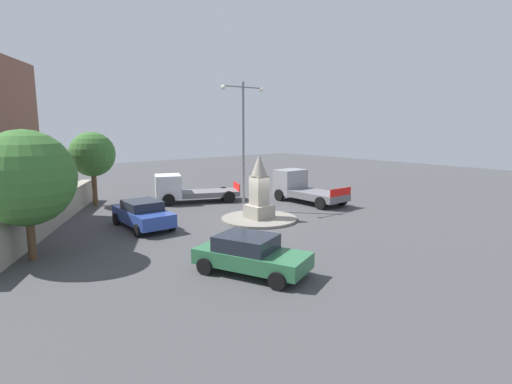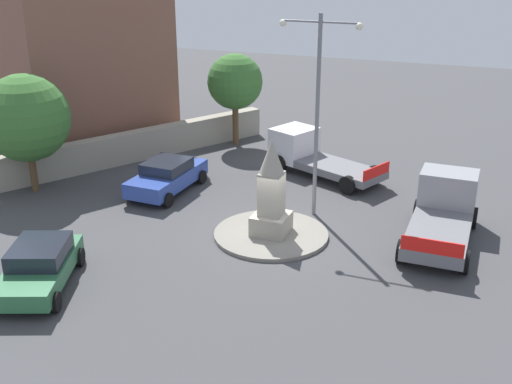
{
  "view_description": "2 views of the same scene",
  "coord_description": "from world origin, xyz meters",
  "px_view_note": "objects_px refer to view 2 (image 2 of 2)",
  "views": [
    {
      "loc": [
        14.66,
        17.33,
        5.46
      ],
      "look_at": [
        0.48,
        0.3,
        1.74
      ],
      "focal_mm": 28.14,
      "sensor_mm": 36.0,
      "label": 1
    },
    {
      "loc": [
        -7.36,
        20.52,
        10.48
      ],
      "look_at": [
        0.23,
        0.99,
        2.15
      ],
      "focal_mm": 44.1,
      "sensor_mm": 36.0,
      "label": 2
    }
  ],
  "objects_px": {
    "monument": "(271,194)",
    "tree_mid_cluster": "(26,118)",
    "truck_grey_parked_left": "(443,211)",
    "car_green_far_side": "(40,265)",
    "car_blue_approaching": "(167,176)",
    "tree_near_wall": "(235,82)",
    "corner_building": "(77,60)",
    "truck_white_parked_right": "(311,154)",
    "streetlamp": "(318,98)"
  },
  "relations": [
    {
      "from": "tree_mid_cluster",
      "to": "car_green_far_side",
      "type": "bearing_deg",
      "value": 130.62
    },
    {
      "from": "truck_white_parked_right",
      "to": "car_blue_approaching",
      "type": "bearing_deg",
      "value": 42.36
    },
    {
      "from": "truck_white_parked_right",
      "to": "streetlamp",
      "type": "bearing_deg",
      "value": 108.0
    },
    {
      "from": "tree_near_wall",
      "to": "tree_mid_cluster",
      "type": "distance_m",
      "value": 11.35
    },
    {
      "from": "streetlamp",
      "to": "truck_white_parked_right",
      "type": "bearing_deg",
      "value": -72.0
    },
    {
      "from": "car_blue_approaching",
      "to": "tree_near_wall",
      "type": "xyz_separation_m",
      "value": [
        -0.04,
        -7.77,
        2.73
      ]
    },
    {
      "from": "car_green_far_side",
      "to": "tree_mid_cluster",
      "type": "distance_m",
      "value": 9.43
    },
    {
      "from": "truck_grey_parked_left",
      "to": "truck_white_parked_right",
      "type": "bearing_deg",
      "value": -36.83
    },
    {
      "from": "car_blue_approaching",
      "to": "corner_building",
      "type": "distance_m",
      "value": 11.06
    },
    {
      "from": "truck_white_parked_right",
      "to": "truck_grey_parked_left",
      "type": "bearing_deg",
      "value": 143.17
    },
    {
      "from": "tree_mid_cluster",
      "to": "tree_near_wall",
      "type": "bearing_deg",
      "value": -120.32
    },
    {
      "from": "truck_white_parked_right",
      "to": "corner_building",
      "type": "xyz_separation_m",
      "value": [
        13.91,
        -1.05,
        3.5
      ]
    },
    {
      "from": "monument",
      "to": "truck_white_parked_right",
      "type": "distance_m",
      "value": 7.53
    },
    {
      "from": "car_blue_approaching",
      "to": "corner_building",
      "type": "height_order",
      "value": "corner_building"
    },
    {
      "from": "tree_near_wall",
      "to": "tree_mid_cluster",
      "type": "xyz_separation_m",
      "value": [
        5.73,
        9.8,
        -0.12
      ]
    },
    {
      "from": "car_green_far_side",
      "to": "streetlamp",
      "type": "bearing_deg",
      "value": -126.71
    },
    {
      "from": "truck_white_parked_right",
      "to": "corner_building",
      "type": "distance_m",
      "value": 14.38
    },
    {
      "from": "corner_building",
      "to": "tree_near_wall",
      "type": "distance_m",
      "value": 8.92
    },
    {
      "from": "car_green_far_side",
      "to": "monument",
      "type": "bearing_deg",
      "value": -132.4
    },
    {
      "from": "streetlamp",
      "to": "truck_grey_parked_left",
      "type": "height_order",
      "value": "streetlamp"
    },
    {
      "from": "corner_building",
      "to": "tree_near_wall",
      "type": "xyz_separation_m",
      "value": [
        -8.67,
        -1.9,
        -0.96
      ]
    },
    {
      "from": "monument",
      "to": "tree_mid_cluster",
      "type": "relative_size",
      "value": 0.7
    },
    {
      "from": "truck_grey_parked_left",
      "to": "tree_near_wall",
      "type": "distance_m",
      "value": 14.59
    },
    {
      "from": "tree_mid_cluster",
      "to": "monument",
      "type": "bearing_deg",
      "value": 177.01
    },
    {
      "from": "tree_near_wall",
      "to": "monument",
      "type": "bearing_deg",
      "value": 119.48
    },
    {
      "from": "monument",
      "to": "truck_grey_parked_left",
      "type": "height_order",
      "value": "monument"
    },
    {
      "from": "streetlamp",
      "to": "tree_near_wall",
      "type": "distance_m",
      "value": 10.42
    },
    {
      "from": "truck_grey_parked_left",
      "to": "tree_mid_cluster",
      "type": "bearing_deg",
      "value": 5.88
    },
    {
      "from": "streetlamp",
      "to": "car_blue_approaching",
      "type": "xyz_separation_m",
      "value": [
        6.85,
        0.0,
        -4.12
      ]
    },
    {
      "from": "monument",
      "to": "tree_near_wall",
      "type": "relative_size",
      "value": 0.74
    },
    {
      "from": "truck_grey_parked_left",
      "to": "monument",
      "type": "bearing_deg",
      "value": 21.8
    },
    {
      "from": "car_green_far_side",
      "to": "tree_near_wall",
      "type": "distance_m",
      "value": 16.89
    },
    {
      "from": "car_green_far_side",
      "to": "car_blue_approaching",
      "type": "xyz_separation_m",
      "value": [
        0.21,
        -8.9,
        0.02
      ]
    },
    {
      "from": "streetlamp",
      "to": "car_blue_approaching",
      "type": "bearing_deg",
      "value": 0.01
    },
    {
      "from": "streetlamp",
      "to": "tree_near_wall",
      "type": "bearing_deg",
      "value": -48.77
    },
    {
      "from": "tree_mid_cluster",
      "to": "truck_grey_parked_left",
      "type": "bearing_deg",
      "value": -174.12
    },
    {
      "from": "streetlamp",
      "to": "monument",
      "type": "bearing_deg",
      "value": 70.78
    },
    {
      "from": "streetlamp",
      "to": "corner_building",
      "type": "bearing_deg",
      "value": -20.77
    },
    {
      "from": "monument",
      "to": "truck_white_parked_right",
      "type": "height_order",
      "value": "monument"
    },
    {
      "from": "car_green_far_side",
      "to": "corner_building",
      "type": "bearing_deg",
      "value": -59.13
    },
    {
      "from": "monument",
      "to": "corner_building",
      "type": "distance_m",
      "value": 17.07
    },
    {
      "from": "car_green_far_side",
      "to": "car_blue_approaching",
      "type": "relative_size",
      "value": 1.03
    },
    {
      "from": "car_green_far_side",
      "to": "tree_mid_cluster",
      "type": "relative_size",
      "value": 0.86
    },
    {
      "from": "monument",
      "to": "truck_grey_parked_left",
      "type": "xyz_separation_m",
      "value": [
        -6.07,
        -2.43,
        -0.73
      ]
    },
    {
      "from": "corner_building",
      "to": "car_green_far_side",
      "type": "bearing_deg",
      "value": 120.87
    },
    {
      "from": "car_green_far_side",
      "to": "car_blue_approaching",
      "type": "distance_m",
      "value": 8.91
    },
    {
      "from": "tree_near_wall",
      "to": "truck_grey_parked_left",
      "type": "bearing_deg",
      "value": 146.29
    },
    {
      "from": "monument",
      "to": "corner_building",
      "type": "bearing_deg",
      "value": -30.32
    },
    {
      "from": "car_green_far_side",
      "to": "truck_white_parked_right",
      "type": "xyz_separation_m",
      "value": [
        -5.08,
        -13.72,
        0.2
      ]
    },
    {
      "from": "corner_building",
      "to": "tree_mid_cluster",
      "type": "xyz_separation_m",
      "value": [
        -2.94,
        7.9,
        -1.07
      ]
    }
  ]
}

